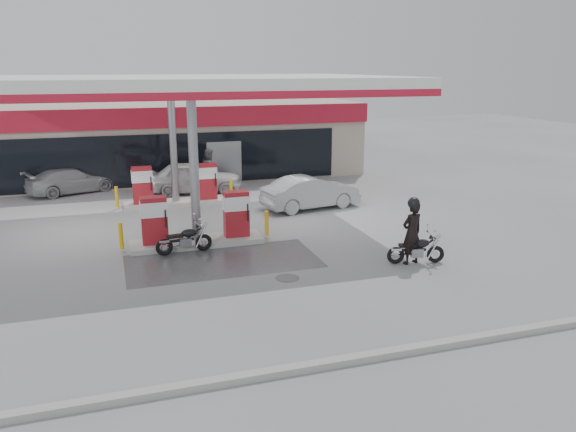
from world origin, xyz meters
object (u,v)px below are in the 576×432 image
parked_car_right (321,161)px  attendant (210,169)px  biker_main (412,233)px  parked_motorcycle (185,240)px  pump_island_far (175,189)px  parked_car_left (72,180)px  sedan_white (194,177)px  main_motorcycle (417,250)px  pump_island_near (196,225)px  hatchback_silver (311,192)px

parked_car_right → attendant: bearing=134.4°
biker_main → parked_motorcycle: biker_main is taller
pump_island_far → parked_motorcycle: bearing=-94.3°
pump_island_far → biker_main: (6.05, -9.97, 0.29)m
parked_motorcycle → attendant: size_ratio=0.93×
parked_motorcycle → parked_car_left: parked_car_left is taller
sedan_white → parked_car_right: size_ratio=1.11×
main_motorcycle → parked_motorcycle: (-6.74, 3.21, 0.01)m
biker_main → attendant: size_ratio=0.98×
parked_car_right → parked_car_left: bearing=118.7°
pump_island_near → hatchback_silver: 6.56m
pump_island_near → hatchback_silver: (5.48, 3.60, -0.01)m
pump_island_far → sedan_white: 2.49m
pump_island_near → attendant: bearing=77.0°
biker_main → attendant: bearing=-84.6°
parked_car_left → pump_island_near: bearing=-179.3°
parked_motorcycle → main_motorcycle: bearing=-31.3°
pump_island_far → hatchback_silver: bearing=-23.6°
biker_main → sedan_white: (-4.88, 12.17, -0.22)m
parked_motorcycle → parked_car_right: bearing=47.0°
pump_island_far → main_motorcycle: (6.23, -10.01, -0.29)m
parked_motorcycle → parked_car_left: bearing=104.5°
pump_island_far → parked_car_right: bearing=33.1°
pump_island_far → biker_main: biker_main is taller
pump_island_far → parked_car_left: (-4.50, 4.00, -0.10)m
hatchback_silver → parked_car_left: hatchback_silver is taller
pump_island_far → main_motorcycle: 11.79m
pump_island_near → parked_car_right: bearing=52.5°
biker_main → hatchback_silver: (-0.56, 7.57, -0.29)m
biker_main → parked_car_left: bearing=-65.0°
biker_main → sedan_white: biker_main is taller
pump_island_far → parked_motorcycle: (-0.51, -6.79, -0.28)m
parked_car_left → parked_car_right: bearing=-105.2°
parked_car_right → main_motorcycle: bearing=-170.2°
biker_main → attendant: (-4.01, 12.77, 0.02)m
biker_main → pump_island_far: bearing=-70.8°
parked_motorcycle → pump_island_near: bearing=51.4°
pump_island_far → main_motorcycle: bearing=-58.1°
pump_island_near → pump_island_far: size_ratio=1.00×
hatchback_silver → pump_island_far: bearing=56.1°
main_motorcycle → biker_main: 0.61m
pump_island_near → attendant: 9.04m
main_motorcycle → parked_car_left: bearing=140.6°
sedan_white → attendant: size_ratio=2.24×
pump_island_near → sedan_white: (1.16, 8.20, 0.06)m
main_motorcycle → parked_motorcycle: parked_motorcycle is taller
biker_main → parked_car_right: size_ratio=0.49×
main_motorcycle → attendant: (-4.20, 12.81, 0.60)m
parked_motorcycle → parked_car_left: 11.51m
pump_island_far → sedan_white: pump_island_far is taller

